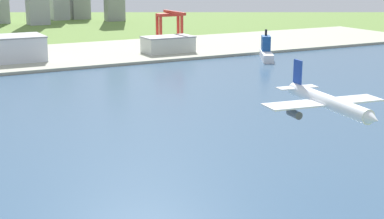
# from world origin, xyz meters

# --- Properties ---
(ground_plane) EXTENTS (2400.00, 2400.00, 0.00)m
(ground_plane) POSITION_xyz_m (0.00, 300.00, 0.00)
(ground_plane) COLOR olive
(water_bay) EXTENTS (840.00, 360.00, 0.15)m
(water_bay) POSITION_xyz_m (0.00, 240.00, 0.07)
(water_bay) COLOR #385675
(water_bay) RESTS_ON ground
(industrial_pier) EXTENTS (840.00, 140.00, 2.50)m
(industrial_pier) POSITION_xyz_m (0.00, 490.00, 1.25)
(industrial_pier) COLOR #A4A58F
(industrial_pier) RESTS_ON ground
(airplane_landing) EXTENTS (40.13, 46.18, 14.61)m
(airplane_landing) POSITION_xyz_m (20.59, 121.69, 37.45)
(airplane_landing) COLOR white
(ferry_boat) EXTENTS (28.35, 40.79, 24.69)m
(ferry_boat) POSITION_xyz_m (189.45, 395.27, 7.11)
(ferry_boat) COLOR white
(ferry_boat) RESTS_ON water_bay
(port_crane_red) EXTENTS (24.99, 43.59, 34.08)m
(port_crane_red) POSITION_xyz_m (145.54, 493.47, 27.40)
(port_crane_red) COLOR #B72D23
(port_crane_red) RESTS_ON industrial_pier
(warehouse_main) EXTENTS (54.54, 38.20, 20.54)m
(warehouse_main) POSITION_xyz_m (-10.48, 472.84, 12.79)
(warehouse_main) COLOR silver
(warehouse_main) RESTS_ON industrial_pier
(warehouse_annex) EXTENTS (44.75, 25.07, 14.41)m
(warehouse_annex) POSITION_xyz_m (125.45, 457.02, 9.73)
(warehouse_annex) COLOR silver
(warehouse_annex) RESTS_ON industrial_pier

